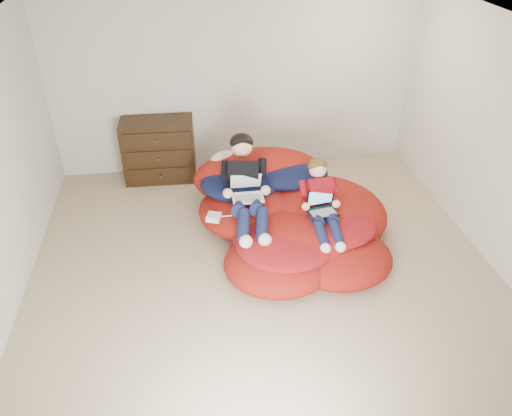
{
  "coord_description": "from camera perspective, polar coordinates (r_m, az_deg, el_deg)",
  "views": [
    {
      "loc": [
        -0.7,
        -4.12,
        3.54
      ],
      "look_at": [
        -0.06,
        0.18,
        0.7
      ],
      "focal_mm": 35.0,
      "sensor_mm": 36.0,
      "label": 1
    }
  ],
  "objects": [
    {
      "name": "beanbag_pile",
      "position": [
        5.89,
        4.1,
        -1.01
      ],
      "size": [
        2.29,
        2.35,
        0.86
      ],
      "color": "#A61B12",
      "rests_on": "ground"
    },
    {
      "name": "older_boy",
      "position": [
        5.67,
        -1.18,
        3.09
      ],
      "size": [
        0.43,
        1.3,
        0.79
      ],
      "color": "black",
      "rests_on": "beanbag_pile"
    },
    {
      "name": "laptop_black",
      "position": [
        5.54,
        7.51,
        0.3
      ],
      "size": [
        0.35,
        0.31,
        0.24
      ],
      "color": "black",
      "rests_on": "younger_boy"
    },
    {
      "name": "younger_boy",
      "position": [
        5.55,
        7.44,
        1.11
      ],
      "size": [
        0.3,
        0.96,
        0.69
      ],
      "color": "#9F0E17",
      "rests_on": "beanbag_pile"
    },
    {
      "name": "power_adapter",
      "position": [
        5.57,
        -4.84,
        -1.05
      ],
      "size": [
        0.19,
        0.19,
        0.06
      ],
      "primitive_type": "cube",
      "rotation": [
        0.0,
        0.0,
        -0.34
      ],
      "color": "silver",
      "rests_on": "beanbag_pile"
    },
    {
      "name": "room_shell",
      "position": [
        5.34,
        0.89,
        -5.34
      ],
      "size": [
        5.1,
        5.1,
        2.77
      ],
      "color": "tan",
      "rests_on": "ground"
    },
    {
      "name": "laptop_white",
      "position": [
        5.62,
        -1.04,
        2.04
      ],
      "size": [
        0.35,
        0.36,
        0.24
      ],
      "color": "silver",
      "rests_on": "older_boy"
    },
    {
      "name": "dresser",
      "position": [
        7.09,
        -11.02,
        6.53
      ],
      "size": [
        0.99,
        0.57,
        0.87
      ],
      "color": "black",
      "rests_on": "ground"
    },
    {
      "name": "cream_pillow",
      "position": [
        6.28,
        -3.3,
        5.35
      ],
      "size": [
        0.43,
        0.27,
        0.27
      ],
      "primitive_type": "ellipsoid",
      "color": "beige",
      "rests_on": "beanbag_pile"
    }
  ]
}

